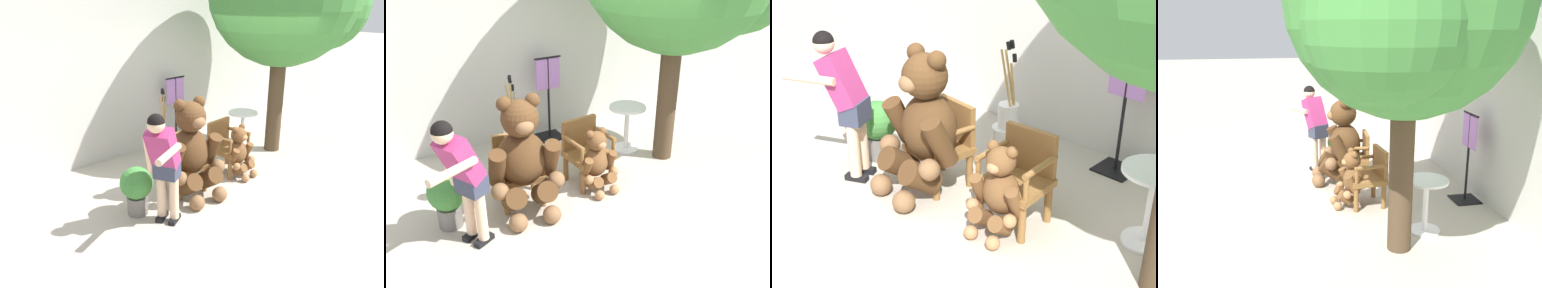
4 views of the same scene
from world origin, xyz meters
The scene contains 12 objects.
ground_plane centered at (0.00, 0.00, 0.00)m, with size 60.00×60.00×0.00m, color #B2A899.
back_wall centered at (0.00, 2.40, 1.40)m, with size 10.00×0.16×2.80m, color beige.
wooden_chair_left centered at (-0.49, 0.58, 0.46)m, with size 0.61×0.58×0.86m.
wooden_chair_right centered at (0.49, 0.58, 0.46)m, with size 0.60×0.57×0.86m.
teddy_bear_large centered at (-0.51, 0.32, 0.72)m, with size 0.90×0.88×1.48m.
teddy_bear_small centered at (0.50, 0.29, 0.42)m, with size 0.52×0.51×0.87m.
person_visitor centered at (-1.30, -0.02, 0.91)m, with size 0.67×0.70×1.54m.
white_stool centered at (-0.28, 1.32, 0.36)m, with size 0.34×0.34×0.46m.
brush_bucket centered at (-0.27, 1.32, 0.64)m, with size 0.22×0.22×0.95m.
round_side_table centered at (1.50, 1.08, 0.45)m, with size 0.56×0.56×0.72m.
potted_plant centered at (-1.40, 0.44, 0.40)m, with size 0.44×0.44×0.68m.
clothing_display_stand centered at (0.64, 2.06, 0.72)m, with size 0.44×0.40×1.36m.
Camera 3 is at (3.08, -2.71, 2.80)m, focal length 50.00 mm.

